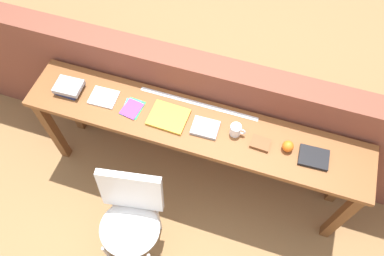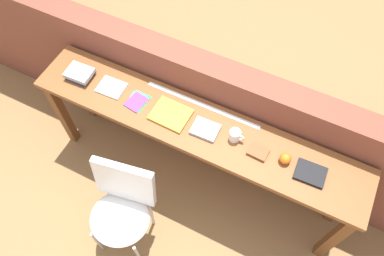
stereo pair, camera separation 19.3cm
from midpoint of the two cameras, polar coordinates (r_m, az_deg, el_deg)
ground_plane at (r=3.30m, az=-3.08°, el=-11.75°), size 40.00×40.00×0.00m
brick_wall_back at (r=3.06m, az=0.46°, el=2.66°), size 6.00×0.20×1.14m
sideboard at (r=2.74m, az=-1.69°, el=-0.99°), size 2.50×0.44×0.88m
chair_white_moulded at (r=2.77m, az=-11.41°, el=-13.08°), size 0.51×0.52×0.89m
book_stack_leftmost at (r=2.94m, az=-20.04°, el=5.77°), size 0.20×0.17×0.06m
magazine_cycling at (r=2.84m, az=-15.21°, el=4.40°), size 0.20×0.17×0.02m
pamphlet_pile_colourful at (r=2.74m, az=-11.12°, el=2.85°), size 0.15×0.18×0.01m
book_open_centre at (r=2.65m, az=-5.69°, el=1.53°), size 0.27×0.23×0.02m
book_grey_hardcover at (r=2.59m, az=-0.09°, el=-0.09°), size 0.19×0.15×0.03m
mug at (r=2.55m, az=4.57°, el=-0.45°), size 0.11×0.08×0.09m
leather_journal_brown at (r=2.56m, az=8.28°, el=-2.46°), size 0.13×0.11×0.02m
sports_ball_small at (r=2.55m, az=12.33°, el=-2.88°), size 0.08×0.08×0.08m
book_repair_rightmost at (r=2.58m, az=16.04°, el=-4.46°), size 0.20×0.16×0.02m
ruler_metal_back_edge at (r=2.71m, az=-1.07°, el=3.60°), size 0.89×0.03×0.00m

